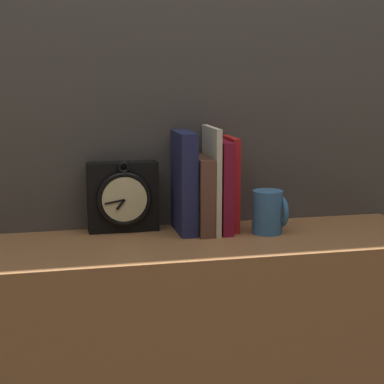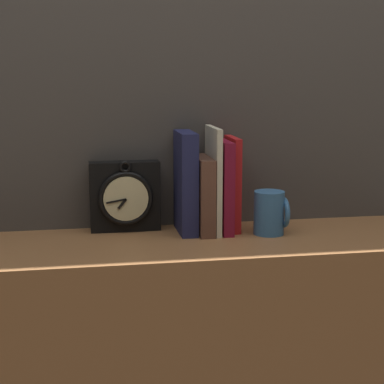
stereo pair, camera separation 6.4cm
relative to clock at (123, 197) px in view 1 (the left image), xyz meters
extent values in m
cube|color=#47423D|center=(0.14, 0.06, 0.32)|extent=(6.00, 0.05, 2.60)
cube|color=black|center=(0.00, 0.01, 0.00)|extent=(0.17, 0.05, 0.17)
torus|color=black|center=(0.00, -0.02, 0.00)|extent=(0.13, 0.01, 0.13)
cylinder|color=beige|center=(0.00, -0.03, 0.00)|extent=(0.11, 0.01, 0.11)
cube|color=black|center=(-0.01, -0.03, -0.01)|extent=(0.02, 0.00, 0.03)
cube|color=black|center=(-0.02, -0.03, 0.00)|extent=(0.05, 0.00, 0.01)
torus|color=black|center=(0.00, -0.02, 0.08)|extent=(0.03, 0.01, 0.03)
cube|color=#1F234C|center=(0.15, -0.04, 0.04)|extent=(0.04, 0.13, 0.24)
cube|color=brown|center=(0.18, -0.04, 0.01)|extent=(0.04, 0.15, 0.18)
cube|color=beige|center=(0.21, -0.04, 0.04)|extent=(0.01, 0.15, 0.26)
cube|color=maroon|center=(0.24, -0.04, 0.03)|extent=(0.03, 0.14, 0.22)
cube|color=red|center=(0.26, -0.03, 0.03)|extent=(0.02, 0.12, 0.23)
cylinder|color=teal|center=(0.34, -0.10, -0.03)|extent=(0.07, 0.07, 0.10)
torus|color=teal|center=(0.37, -0.10, -0.03)|extent=(0.01, 0.07, 0.07)
camera|label=1|loc=(-0.17, -1.53, 0.31)|focal=60.00mm
camera|label=2|loc=(-0.11, -1.54, 0.31)|focal=60.00mm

